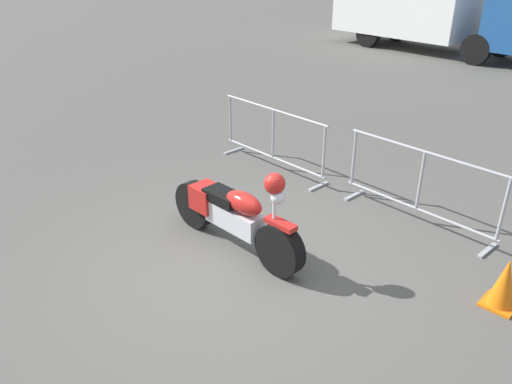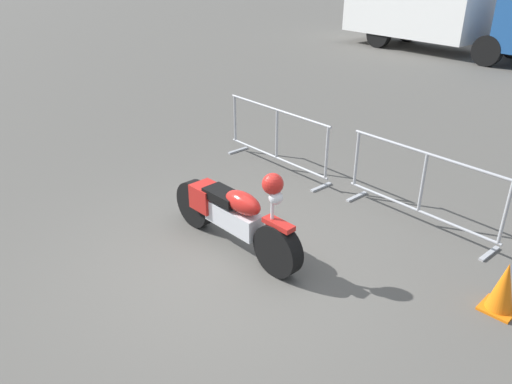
{
  "view_description": "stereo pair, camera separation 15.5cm",
  "coord_description": "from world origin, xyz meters",
  "px_view_note": "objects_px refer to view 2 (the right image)",
  "views": [
    {
      "loc": [
        3.69,
        -3.37,
        3.51
      ],
      "look_at": [
        -0.28,
        0.78,
        0.65
      ],
      "focal_mm": 35.0,
      "sensor_mm": 36.0,
      "label": 1
    },
    {
      "loc": [
        3.8,
        -3.26,
        3.51
      ],
      "look_at": [
        -0.28,
        0.78,
        0.65
      ],
      "focal_mm": 35.0,
      "sensor_mm": 36.0,
      "label": 2
    }
  ],
  "objects_px": {
    "parked_car_white": "(435,4)",
    "box_truck": "(440,4)",
    "traffic_cone": "(503,288)",
    "motorcycle": "(233,214)",
    "crowd_barrier_near": "(277,138)",
    "pedestrian": "(415,9)",
    "parked_car_tan": "(497,8)",
    "crowd_barrier_far": "(422,188)"
  },
  "relations": [
    {
      "from": "crowd_barrier_near",
      "to": "parked_car_tan",
      "type": "height_order",
      "value": "parked_car_tan"
    },
    {
      "from": "crowd_barrier_far",
      "to": "traffic_cone",
      "type": "distance_m",
      "value": 1.9
    },
    {
      "from": "parked_car_tan",
      "to": "traffic_cone",
      "type": "height_order",
      "value": "parked_car_tan"
    },
    {
      "from": "parked_car_tan",
      "to": "pedestrian",
      "type": "bearing_deg",
      "value": 171.42
    },
    {
      "from": "motorcycle",
      "to": "crowd_barrier_far",
      "type": "distance_m",
      "value": 2.61
    },
    {
      "from": "box_truck",
      "to": "traffic_cone",
      "type": "distance_m",
      "value": 15.01
    },
    {
      "from": "box_truck",
      "to": "parked_car_tan",
      "type": "bearing_deg",
      "value": 103.47
    },
    {
      "from": "parked_car_white",
      "to": "pedestrian",
      "type": "height_order",
      "value": "pedestrian"
    },
    {
      "from": "box_truck",
      "to": "traffic_cone",
      "type": "bearing_deg",
      "value": -55.44
    },
    {
      "from": "motorcycle",
      "to": "parked_car_white",
      "type": "xyz_separation_m",
      "value": [
        -9.15,
        22.68,
        0.21
      ]
    },
    {
      "from": "parked_car_tan",
      "to": "crowd_barrier_near",
      "type": "bearing_deg",
      "value": -160.51
    },
    {
      "from": "parked_car_white",
      "to": "box_truck",
      "type": "bearing_deg",
      "value": -145.56
    },
    {
      "from": "parked_car_white",
      "to": "motorcycle",
      "type": "bearing_deg",
      "value": -151.32
    },
    {
      "from": "motorcycle",
      "to": "parked_car_white",
      "type": "bearing_deg",
      "value": 113.55
    },
    {
      "from": "crowd_barrier_far",
      "to": "pedestrian",
      "type": "height_order",
      "value": "pedestrian"
    },
    {
      "from": "crowd_barrier_far",
      "to": "parked_car_tan",
      "type": "height_order",
      "value": "parked_car_tan"
    },
    {
      "from": "box_truck",
      "to": "parked_car_tan",
      "type": "xyz_separation_m",
      "value": [
        -1.46,
        9.04,
        -0.95
      ]
    },
    {
      "from": "crowd_barrier_near",
      "to": "crowd_barrier_far",
      "type": "xyz_separation_m",
      "value": [
        2.7,
        0.0,
        0.0
      ]
    },
    {
      "from": "parked_car_tan",
      "to": "box_truck",
      "type": "bearing_deg",
      "value": -164.11
    },
    {
      "from": "crowd_barrier_far",
      "to": "box_truck",
      "type": "relative_size",
      "value": 0.3
    },
    {
      "from": "box_truck",
      "to": "pedestrian",
      "type": "relative_size",
      "value": 4.64
    },
    {
      "from": "parked_car_tan",
      "to": "traffic_cone",
      "type": "xyz_separation_m",
      "value": [
        9.0,
        -21.94,
        -0.4
      ]
    },
    {
      "from": "motorcycle",
      "to": "crowd_barrier_near",
      "type": "height_order",
      "value": "motorcycle"
    },
    {
      "from": "crowd_barrier_far",
      "to": "pedestrian",
      "type": "distance_m",
      "value": 17.92
    },
    {
      "from": "crowd_barrier_near",
      "to": "parked_car_white",
      "type": "xyz_separation_m",
      "value": [
        -7.8,
        20.46,
        0.13
      ]
    },
    {
      "from": "motorcycle",
      "to": "crowd_barrier_near",
      "type": "xyz_separation_m",
      "value": [
        -1.35,
        2.23,
        0.07
      ]
    },
    {
      "from": "motorcycle",
      "to": "crowd_barrier_near",
      "type": "bearing_deg",
      "value": 122.76
    },
    {
      "from": "parked_car_white",
      "to": "traffic_cone",
      "type": "height_order",
      "value": "parked_car_white"
    },
    {
      "from": "parked_car_tan",
      "to": "pedestrian",
      "type": "xyz_separation_m",
      "value": [
        -1.46,
        -5.34,
        0.24
      ]
    },
    {
      "from": "parked_car_tan",
      "to": "motorcycle",
      "type": "bearing_deg",
      "value": -158.53
    },
    {
      "from": "motorcycle",
      "to": "crowd_barrier_near",
      "type": "distance_m",
      "value": 2.61
    },
    {
      "from": "parked_car_white",
      "to": "parked_car_tan",
      "type": "height_order",
      "value": "parked_car_white"
    },
    {
      "from": "motorcycle",
      "to": "traffic_cone",
      "type": "height_order",
      "value": "motorcycle"
    },
    {
      "from": "crowd_barrier_near",
      "to": "crowd_barrier_far",
      "type": "relative_size",
      "value": 1.0
    },
    {
      "from": "crowd_barrier_near",
      "to": "pedestrian",
      "type": "relative_size",
      "value": 1.39
    },
    {
      "from": "crowd_barrier_near",
      "to": "traffic_cone",
      "type": "height_order",
      "value": "crowd_barrier_near"
    },
    {
      "from": "traffic_cone",
      "to": "box_truck",
      "type": "bearing_deg",
      "value": 120.28
    },
    {
      "from": "pedestrian",
      "to": "box_truck",
      "type": "bearing_deg",
      "value": -20.19
    },
    {
      "from": "pedestrian",
      "to": "traffic_cone",
      "type": "bearing_deg",
      "value": -26.29
    },
    {
      "from": "crowd_barrier_far",
      "to": "parked_car_white",
      "type": "height_order",
      "value": "parked_car_white"
    },
    {
      "from": "crowd_barrier_near",
      "to": "crowd_barrier_far",
      "type": "bearing_deg",
      "value": 0.0
    },
    {
      "from": "crowd_barrier_far",
      "to": "crowd_barrier_near",
      "type": "bearing_deg",
      "value": 180.0
    }
  ]
}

